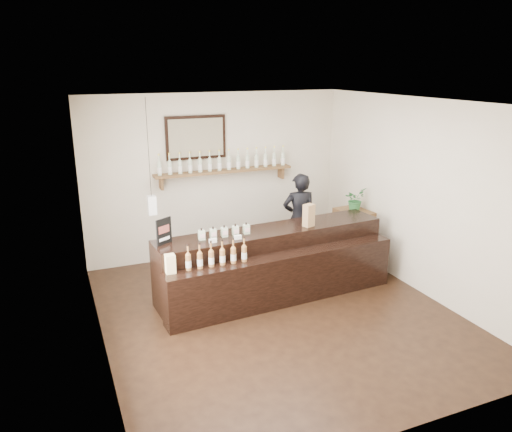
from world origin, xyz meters
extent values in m
plane|color=black|center=(0.00, 0.00, 0.00)|extent=(5.00, 5.00, 0.00)
plane|color=beige|center=(0.00, 2.50, 1.40)|extent=(4.50, 0.00, 4.50)
plane|color=beige|center=(0.00, -2.50, 1.40)|extent=(4.50, 0.00, 4.50)
plane|color=beige|center=(-2.25, 0.00, 1.40)|extent=(0.00, 5.00, 5.00)
plane|color=beige|center=(2.25, 0.00, 1.40)|extent=(0.00, 5.00, 5.00)
plane|color=white|center=(0.00, 0.00, 2.80)|extent=(5.00, 5.00, 0.00)
cube|color=brown|center=(0.10, 2.37, 1.50)|extent=(2.40, 0.25, 0.04)
cube|color=brown|center=(-0.98, 2.40, 1.38)|extent=(0.04, 0.20, 0.20)
cube|color=brown|center=(1.18, 2.40, 1.38)|extent=(0.04, 0.20, 0.20)
cube|color=black|center=(-0.35, 2.47, 2.08)|extent=(1.02, 0.04, 0.72)
cube|color=brown|center=(-0.35, 2.44, 2.08)|extent=(0.92, 0.01, 0.62)
cube|color=white|center=(-1.30, 1.60, 1.25)|extent=(0.12, 0.12, 0.28)
cylinder|color=black|center=(-1.30, 1.60, 2.09)|extent=(0.01, 0.01, 1.41)
cylinder|color=beige|center=(-1.00, 2.37, 1.62)|extent=(0.07, 0.07, 0.20)
cone|color=beige|center=(-1.00, 2.37, 1.75)|extent=(0.07, 0.07, 0.05)
cylinder|color=beige|center=(-1.00, 2.37, 1.81)|extent=(0.02, 0.02, 0.07)
cylinder|color=yellow|center=(-1.00, 2.37, 1.86)|extent=(0.03, 0.03, 0.02)
cylinder|color=white|center=(-1.00, 2.37, 1.60)|extent=(0.07, 0.07, 0.09)
cylinder|color=beige|center=(-0.83, 2.37, 1.62)|extent=(0.07, 0.07, 0.20)
cone|color=beige|center=(-0.83, 2.37, 1.75)|extent=(0.07, 0.07, 0.05)
cylinder|color=beige|center=(-0.83, 2.37, 1.81)|extent=(0.02, 0.02, 0.07)
cylinder|color=yellow|center=(-0.83, 2.37, 1.86)|extent=(0.03, 0.03, 0.02)
cylinder|color=white|center=(-0.83, 2.37, 1.60)|extent=(0.07, 0.07, 0.09)
cylinder|color=beige|center=(-0.66, 2.37, 1.62)|extent=(0.07, 0.07, 0.20)
cone|color=beige|center=(-0.66, 2.37, 1.75)|extent=(0.07, 0.07, 0.05)
cylinder|color=beige|center=(-0.66, 2.37, 1.81)|extent=(0.02, 0.02, 0.07)
cylinder|color=yellow|center=(-0.66, 2.37, 1.86)|extent=(0.03, 0.03, 0.02)
cylinder|color=white|center=(-0.66, 2.37, 1.60)|extent=(0.07, 0.07, 0.09)
cylinder|color=beige|center=(-0.49, 2.37, 1.62)|extent=(0.07, 0.07, 0.20)
cone|color=beige|center=(-0.49, 2.37, 1.75)|extent=(0.07, 0.07, 0.05)
cylinder|color=beige|center=(-0.49, 2.37, 1.81)|extent=(0.02, 0.02, 0.07)
cylinder|color=yellow|center=(-0.49, 2.37, 1.86)|extent=(0.03, 0.03, 0.02)
cylinder|color=white|center=(-0.49, 2.37, 1.60)|extent=(0.07, 0.07, 0.09)
cylinder|color=beige|center=(-0.32, 2.37, 1.62)|extent=(0.07, 0.07, 0.20)
cone|color=beige|center=(-0.32, 2.37, 1.75)|extent=(0.07, 0.07, 0.05)
cylinder|color=beige|center=(-0.32, 2.37, 1.81)|extent=(0.02, 0.02, 0.07)
cylinder|color=yellow|center=(-0.32, 2.37, 1.86)|extent=(0.03, 0.03, 0.02)
cylinder|color=white|center=(-0.32, 2.37, 1.60)|extent=(0.07, 0.07, 0.09)
cylinder|color=beige|center=(-0.15, 2.37, 1.62)|extent=(0.07, 0.07, 0.20)
cone|color=beige|center=(-0.15, 2.37, 1.75)|extent=(0.07, 0.07, 0.05)
cylinder|color=beige|center=(-0.15, 2.37, 1.81)|extent=(0.02, 0.02, 0.07)
cylinder|color=yellow|center=(-0.15, 2.37, 1.86)|extent=(0.03, 0.03, 0.02)
cylinder|color=white|center=(-0.15, 2.37, 1.60)|extent=(0.07, 0.07, 0.09)
cylinder|color=beige|center=(0.02, 2.37, 1.62)|extent=(0.07, 0.07, 0.20)
cone|color=beige|center=(0.02, 2.37, 1.75)|extent=(0.07, 0.07, 0.05)
cylinder|color=beige|center=(0.02, 2.37, 1.81)|extent=(0.02, 0.02, 0.07)
cylinder|color=yellow|center=(0.02, 2.37, 1.86)|extent=(0.03, 0.03, 0.02)
cylinder|color=white|center=(0.02, 2.37, 1.60)|extent=(0.07, 0.07, 0.09)
cylinder|color=beige|center=(0.18, 2.37, 1.62)|extent=(0.07, 0.07, 0.20)
cone|color=beige|center=(0.18, 2.37, 1.75)|extent=(0.07, 0.07, 0.05)
cylinder|color=beige|center=(0.18, 2.37, 1.81)|extent=(0.02, 0.02, 0.07)
cylinder|color=yellow|center=(0.18, 2.37, 1.86)|extent=(0.03, 0.03, 0.02)
cylinder|color=white|center=(0.18, 2.37, 1.60)|extent=(0.07, 0.07, 0.09)
cylinder|color=beige|center=(0.35, 2.37, 1.62)|extent=(0.07, 0.07, 0.20)
cone|color=beige|center=(0.35, 2.37, 1.75)|extent=(0.07, 0.07, 0.05)
cylinder|color=beige|center=(0.35, 2.37, 1.81)|extent=(0.02, 0.02, 0.07)
cylinder|color=yellow|center=(0.35, 2.37, 1.86)|extent=(0.03, 0.03, 0.02)
cylinder|color=white|center=(0.35, 2.37, 1.60)|extent=(0.07, 0.07, 0.09)
cylinder|color=beige|center=(0.52, 2.37, 1.62)|extent=(0.07, 0.07, 0.20)
cone|color=beige|center=(0.52, 2.37, 1.75)|extent=(0.07, 0.07, 0.05)
cylinder|color=beige|center=(0.52, 2.37, 1.81)|extent=(0.02, 0.02, 0.07)
cylinder|color=yellow|center=(0.52, 2.37, 1.86)|extent=(0.03, 0.03, 0.02)
cylinder|color=white|center=(0.52, 2.37, 1.60)|extent=(0.07, 0.07, 0.09)
cylinder|color=beige|center=(0.69, 2.37, 1.62)|extent=(0.07, 0.07, 0.20)
cone|color=beige|center=(0.69, 2.37, 1.75)|extent=(0.07, 0.07, 0.05)
cylinder|color=beige|center=(0.69, 2.37, 1.81)|extent=(0.02, 0.02, 0.07)
cylinder|color=yellow|center=(0.69, 2.37, 1.86)|extent=(0.03, 0.03, 0.02)
cylinder|color=white|center=(0.69, 2.37, 1.60)|extent=(0.07, 0.07, 0.09)
cylinder|color=beige|center=(0.86, 2.37, 1.62)|extent=(0.07, 0.07, 0.20)
cone|color=beige|center=(0.86, 2.37, 1.75)|extent=(0.07, 0.07, 0.05)
cylinder|color=beige|center=(0.86, 2.37, 1.81)|extent=(0.02, 0.02, 0.07)
cylinder|color=yellow|center=(0.86, 2.37, 1.86)|extent=(0.03, 0.03, 0.02)
cylinder|color=white|center=(0.86, 2.37, 1.60)|extent=(0.07, 0.07, 0.09)
cylinder|color=beige|center=(1.03, 2.37, 1.62)|extent=(0.07, 0.07, 0.20)
cone|color=beige|center=(1.03, 2.37, 1.75)|extent=(0.07, 0.07, 0.05)
cylinder|color=beige|center=(1.03, 2.37, 1.81)|extent=(0.02, 0.02, 0.07)
cylinder|color=yellow|center=(1.03, 2.37, 1.86)|extent=(0.03, 0.03, 0.02)
cylinder|color=white|center=(1.03, 2.37, 1.60)|extent=(0.07, 0.07, 0.09)
cylinder|color=beige|center=(1.20, 2.37, 1.62)|extent=(0.07, 0.07, 0.20)
cone|color=beige|center=(1.20, 2.37, 1.75)|extent=(0.07, 0.07, 0.05)
cylinder|color=beige|center=(1.20, 2.37, 1.81)|extent=(0.02, 0.02, 0.07)
cylinder|color=yellow|center=(1.20, 2.37, 1.86)|extent=(0.03, 0.03, 0.02)
cylinder|color=white|center=(1.20, 2.37, 1.60)|extent=(0.07, 0.07, 0.09)
cube|color=black|center=(0.23, 0.70, 0.48)|extent=(3.48, 0.83, 0.96)
cube|color=black|center=(0.23, 0.24, 0.36)|extent=(3.46, 0.53, 0.73)
cube|color=white|center=(-0.73, 0.48, 0.99)|extent=(0.10, 0.04, 0.05)
cube|color=white|center=(-0.38, 0.48, 0.99)|extent=(0.10, 0.04, 0.05)
cube|color=beige|center=(-1.37, 0.24, 0.79)|extent=(0.12, 0.12, 0.12)
cube|color=beige|center=(-1.37, 0.24, 0.91)|extent=(0.12, 0.12, 0.12)
cube|color=beige|center=(-0.83, 0.65, 1.03)|extent=(0.08, 0.08, 0.13)
cube|color=beige|center=(-0.83, 0.60, 1.03)|extent=(0.07, 0.00, 0.06)
cylinder|color=black|center=(-0.83, 0.65, 1.11)|extent=(0.02, 0.02, 0.03)
cube|color=beige|center=(-0.67, 0.65, 1.03)|extent=(0.08, 0.08, 0.13)
cube|color=beige|center=(-0.67, 0.60, 1.03)|extent=(0.07, 0.00, 0.06)
cylinder|color=black|center=(-0.67, 0.65, 1.11)|extent=(0.02, 0.02, 0.03)
cube|color=beige|center=(-0.51, 0.65, 1.03)|extent=(0.08, 0.08, 0.13)
cube|color=beige|center=(-0.51, 0.60, 1.03)|extent=(0.07, 0.00, 0.06)
cylinder|color=black|center=(-0.51, 0.65, 1.11)|extent=(0.02, 0.02, 0.03)
cube|color=beige|center=(-0.35, 0.65, 1.03)|extent=(0.08, 0.08, 0.13)
cube|color=beige|center=(-0.35, 0.60, 1.03)|extent=(0.07, 0.00, 0.06)
cylinder|color=black|center=(-0.35, 0.65, 1.11)|extent=(0.02, 0.02, 0.03)
cube|color=beige|center=(-0.19, 0.65, 1.03)|extent=(0.08, 0.08, 0.13)
cube|color=beige|center=(-0.19, 0.60, 1.03)|extent=(0.07, 0.00, 0.06)
cylinder|color=black|center=(-0.19, 0.65, 1.11)|extent=(0.02, 0.02, 0.03)
cylinder|color=#9B6634|center=(-1.14, 0.24, 0.83)|extent=(0.07, 0.07, 0.20)
cone|color=#9B6634|center=(-1.14, 0.24, 0.96)|extent=(0.07, 0.07, 0.05)
cylinder|color=#9B6634|center=(-1.14, 0.24, 1.02)|extent=(0.02, 0.02, 0.07)
cylinder|color=black|center=(-1.14, 0.24, 1.07)|extent=(0.03, 0.03, 0.02)
cylinder|color=white|center=(-1.14, 0.24, 0.81)|extent=(0.07, 0.07, 0.09)
cylinder|color=#9B6634|center=(-0.99, 0.24, 0.83)|extent=(0.07, 0.07, 0.20)
cone|color=#9B6634|center=(-0.99, 0.24, 0.96)|extent=(0.07, 0.07, 0.05)
cylinder|color=#9B6634|center=(-0.99, 0.24, 1.02)|extent=(0.02, 0.02, 0.07)
cylinder|color=black|center=(-0.99, 0.24, 1.07)|extent=(0.03, 0.03, 0.02)
cylinder|color=white|center=(-0.99, 0.24, 0.81)|extent=(0.07, 0.07, 0.09)
cylinder|color=#9B6634|center=(-0.83, 0.24, 0.83)|extent=(0.07, 0.07, 0.20)
cone|color=#9B6634|center=(-0.83, 0.24, 0.96)|extent=(0.07, 0.07, 0.05)
cylinder|color=#9B6634|center=(-0.83, 0.24, 1.02)|extent=(0.02, 0.02, 0.07)
cylinder|color=black|center=(-0.83, 0.24, 1.07)|extent=(0.03, 0.03, 0.02)
cylinder|color=white|center=(-0.83, 0.24, 0.81)|extent=(0.07, 0.07, 0.09)
cylinder|color=#9B6634|center=(-0.68, 0.24, 0.83)|extent=(0.07, 0.07, 0.20)
cone|color=#9B6634|center=(-0.68, 0.24, 0.96)|extent=(0.07, 0.07, 0.05)
cylinder|color=#9B6634|center=(-0.68, 0.24, 1.02)|extent=(0.02, 0.02, 0.07)
cylinder|color=black|center=(-0.68, 0.24, 1.07)|extent=(0.03, 0.03, 0.02)
cylinder|color=white|center=(-0.68, 0.24, 0.81)|extent=(0.07, 0.07, 0.09)
cylinder|color=#9B6634|center=(-0.53, 0.24, 0.83)|extent=(0.07, 0.07, 0.20)
cone|color=#9B6634|center=(-0.53, 0.24, 0.96)|extent=(0.07, 0.07, 0.05)
cylinder|color=#9B6634|center=(-0.53, 0.24, 1.02)|extent=(0.02, 0.02, 0.07)
cylinder|color=black|center=(-0.53, 0.24, 1.07)|extent=(0.03, 0.03, 0.02)
cylinder|color=white|center=(-0.53, 0.24, 0.81)|extent=(0.07, 0.07, 0.09)
cylinder|color=#9B6634|center=(-0.38, 0.24, 0.83)|extent=(0.07, 0.07, 0.20)
cone|color=#9B6634|center=(-0.38, 0.24, 0.96)|extent=(0.07, 0.07, 0.05)
cylinder|color=#9B6634|center=(-0.38, 0.24, 1.02)|extent=(0.02, 0.02, 0.07)
cylinder|color=black|center=(-0.38, 0.24, 1.07)|extent=(0.03, 0.03, 0.02)
cylinder|color=white|center=(-0.38, 0.24, 0.81)|extent=(0.07, 0.07, 0.09)
cube|color=black|center=(-1.34, 0.68, 1.14)|extent=(0.23, 0.14, 0.35)
cube|color=brown|center=(-1.34, 0.66, 1.17)|extent=(0.16, 0.09, 0.10)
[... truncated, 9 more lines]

